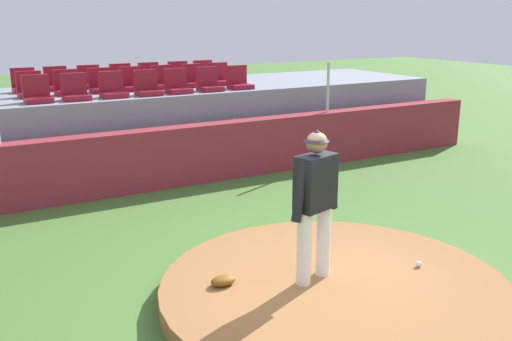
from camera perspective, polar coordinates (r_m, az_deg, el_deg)
The scene contains 29 objects.
ground_plane at distance 6.83m, azimuth 7.90°, elevation -12.80°, with size 60.00×60.00×0.00m, color #46712F.
pitchers_mound at distance 6.78m, azimuth 7.94°, elevation -11.94°, with size 4.05×4.05×0.23m, color #956337.
pitcher at distance 6.39m, azimuth 5.99°, elevation -2.44°, with size 0.78×0.38×1.78m.
baseball at distance 7.30m, azimuth 16.06°, elevation -9.03°, with size 0.07×0.07×0.07m, color white.
fielding_glove at distance 6.59m, azimuth -3.32°, elevation -10.99°, with size 0.30×0.20×0.11m, color brown.
brick_barrier at distance 11.01m, azimuth -8.89°, elevation 1.31°, with size 15.62×0.40×1.15m, color maroon.
fence_post_right at distance 12.61m, azimuth 7.26°, elevation 8.31°, with size 0.06×0.06×1.08m, color silver.
bleacher_platform at distance 12.94m, azimuth -12.35°, elevation 4.37°, with size 14.66×3.19×1.65m, color gray.
stadium_chair_0 at distance 11.32m, azimuth -21.16°, elevation 7.21°, with size 0.48×0.44×0.50m.
stadium_chair_1 at distance 11.41m, azimuth -17.73°, elevation 7.58°, with size 0.48×0.44×0.50m.
stadium_chair_2 at distance 11.59m, azimuth -14.22°, elevation 7.94°, with size 0.48×0.44×0.50m.
stadium_chair_3 at distance 11.77m, azimuth -10.87°, elevation 8.23°, with size 0.48×0.44×0.50m.
stadium_chair_4 at distance 12.00m, azimuth -7.93°, elevation 8.49°, with size 0.48×0.44×0.50m.
stadium_chair_5 at distance 12.28m, azimuth -4.77°, elevation 8.73°, with size 0.48×0.44×0.50m.
stadium_chair_6 at distance 12.61m, azimuth -1.75°, elevation 8.95°, with size 0.48×0.44×0.50m.
stadium_chair_7 at distance 12.12m, azimuth -21.76°, elevation 7.62°, with size 0.48×0.44×0.50m.
stadium_chair_8 at distance 12.23m, azimuth -18.49°, elevation 7.98°, with size 0.48×0.44×0.50m.
stadium_chair_9 at distance 12.42m, azimuth -15.30°, elevation 8.33°, with size 0.48×0.44×0.50m.
stadium_chair_10 at distance 12.59m, azimuth -12.32°, elevation 8.60°, with size 0.48×0.44×0.50m.
stadium_chair_11 at distance 12.84m, azimuth -9.27°, elevation 8.88°, with size 0.48×0.44×0.50m.
stadium_chair_12 at distance 13.07m, azimuth -6.34°, elevation 9.09°, with size 0.48×0.44×0.50m.
stadium_chair_13 at distance 13.39m, azimuth -3.69°, elevation 9.30°, with size 0.48×0.44×0.50m.
stadium_chair_14 at distance 12.96m, azimuth -22.28°, elevation 8.01°, with size 0.48×0.44×0.50m.
stadium_chair_15 at distance 13.10m, azimuth -19.41°, elevation 8.34°, with size 0.48×0.44×0.50m.
stadium_chair_16 at distance 13.21m, azimuth -16.36°, elevation 8.64°, with size 0.48×0.44×0.50m.
stadium_chair_17 at distance 13.44m, azimuth -13.35°, elevation 8.94°, with size 0.48×0.44×0.50m.
stadium_chair_18 at distance 13.63m, azimuth -10.60°, elevation 9.18°, with size 0.48×0.44×0.50m.
stadium_chair_19 at distance 13.87m, azimuth -7.71°, elevation 9.40°, with size 0.48×0.44×0.50m.
stadium_chair_20 at distance 14.15m, azimuth -5.19°, elevation 9.59°, with size 0.48×0.44×0.50m.
Camera 1 is at (-3.75, -4.73, 3.20)m, focal length 39.74 mm.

